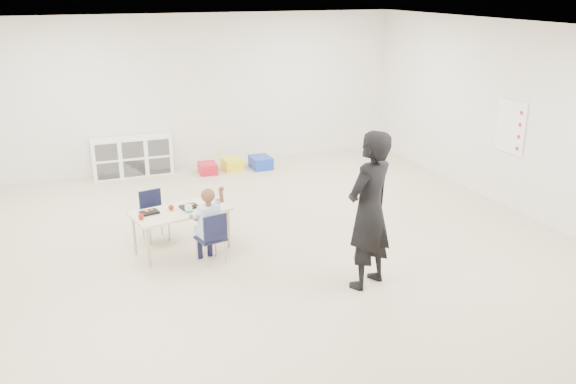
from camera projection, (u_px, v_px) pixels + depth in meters
name	position (u px, v px, depth m)	size (l,w,h in m)	color
room	(277.00, 152.00, 7.23)	(9.00, 9.02, 2.80)	#C0B093
table	(182.00, 230.00, 7.85)	(1.32, 0.85, 0.56)	#FAE6C8
chair_near	(211.00, 237.00, 7.50)	(0.32, 0.30, 0.67)	black
chair_far	(155.00, 216.00, 8.17)	(0.32, 0.30, 0.67)	black
child	(210.00, 223.00, 7.43)	(0.45, 0.45, 1.06)	#A8BFE4
lunch_tray_near	(189.00, 207.00, 7.84)	(0.22, 0.16, 0.03)	black
lunch_tray_far	(149.00, 212.00, 7.64)	(0.22, 0.16, 0.03)	black
milk_carton	(189.00, 209.00, 7.65)	(0.07, 0.07, 0.10)	white
bread_roll	(205.00, 206.00, 7.81)	(0.09, 0.09, 0.07)	tan
apple_near	(171.00, 208.00, 7.75)	(0.07, 0.07, 0.07)	maroon
apple_far	(141.00, 217.00, 7.44)	(0.07, 0.07, 0.07)	maroon
cubby_shelf	(132.00, 156.00, 10.92)	(1.40, 0.40, 0.70)	white
rules_poster	(511.00, 127.00, 9.17)	(0.02, 0.60, 0.80)	white
adult	(369.00, 211.00, 6.75)	(0.66, 0.44, 1.82)	black
bin_red	(208.00, 168.00, 11.11)	(0.31, 0.40, 0.19)	red
bin_yellow	(232.00, 164.00, 11.35)	(0.32, 0.41, 0.20)	yellow
bin_blue	(261.00, 162.00, 11.42)	(0.35, 0.45, 0.22)	#1637AB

